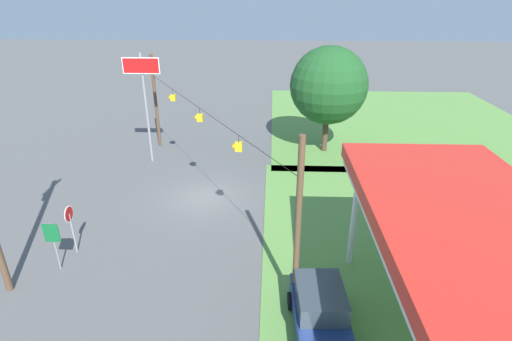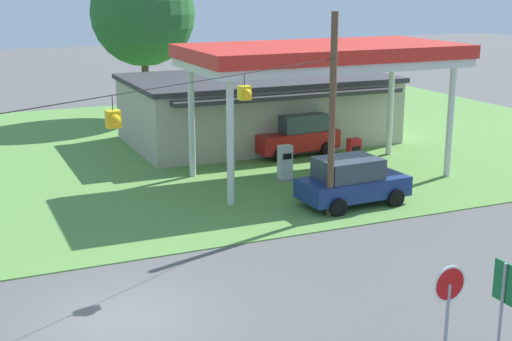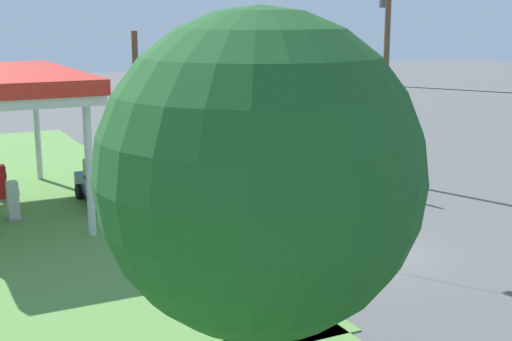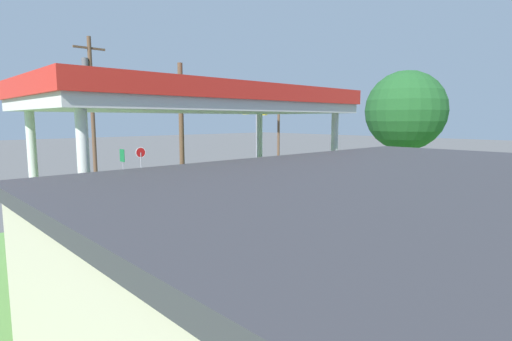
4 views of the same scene
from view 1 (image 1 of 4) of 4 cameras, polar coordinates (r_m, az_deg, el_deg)
The scene contains 10 objects.
ground_plane at distance 24.47m, azimuth -7.32°, elevation -3.92°, with size 160.00×160.00×0.00m, color #565656.
grass_verge_opposite_corner at distance 40.76m, azimuth 19.51°, elevation 6.68°, with size 24.00×24.00×0.04m, color #5B8E42.
gas_station_canopy at distance 13.46m, azimuth 28.31°, elevation -7.36°, with size 11.42×5.83×5.66m.
fuel_pump_near at distance 17.17m, azimuth 22.95°, elevation -17.08°, with size 0.71×0.56×1.54m.
car_at_pumps_front at distance 15.51m, azimuth 9.15°, elevation -19.23°, with size 4.19×2.27×1.85m.
stop_sign_roadside at distance 20.59m, azimuth -25.03°, elevation -6.35°, with size 0.80×0.08×2.50m.
stop_sign_overhead at distance 28.75m, azimuth -15.78°, elevation 11.62°, with size 0.22×2.51×7.75m.
route_sign at distance 19.73m, azimuth -27.06°, elevation -8.52°, with size 0.10×0.70×2.40m.
signal_span_gantry at distance 22.89m, azimuth -7.86°, elevation 4.68°, with size 17.61×10.24×7.20m.
tree_west_verge at distance 30.26m, azimuth 10.34°, elevation 11.84°, with size 5.68×5.68×7.97m.
Camera 1 is at (21.18, 3.96, 11.61)m, focal length 28.00 mm.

